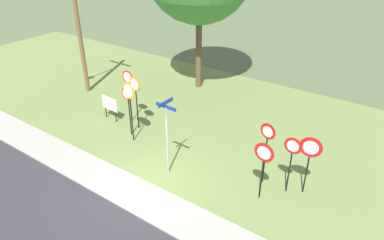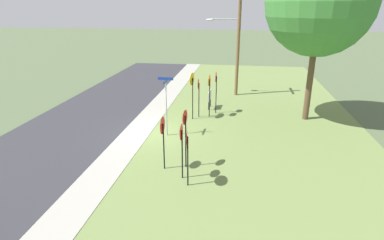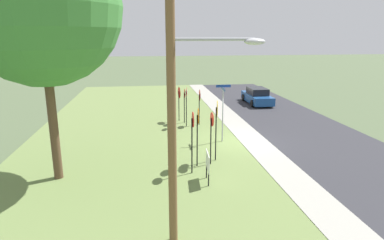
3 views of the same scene
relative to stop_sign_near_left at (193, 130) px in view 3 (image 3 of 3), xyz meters
The scene contains 17 objects.
ground_plane 5.54m from the stop_sign_near_left, 39.16° to the right, with size 160.00×160.00×0.00m, color #4C5B3D.
road_asphalt 9.23m from the stop_sign_near_left, 63.56° to the right, with size 44.00×6.40×0.01m, color #2D2D33.
sidewalk_strip 6.04m from the stop_sign_near_left, 45.40° to the right, with size 44.00×1.60×0.06m, color #99968C.
grass_median 5.24m from the stop_sign_near_left, 34.28° to the left, with size 44.00×12.00×0.04m, color olive.
stop_sign_near_left is the anchor object (origin of this frame).
stop_sign_near_right 1.37m from the stop_sign_near_left, 47.68° to the right, with size 0.63×0.10×2.47m.
stop_sign_far_left 1.91m from the stop_sign_near_left, 44.37° to the right, with size 0.74×0.17×2.91m.
stop_sign_far_center 0.85m from the stop_sign_near_left, 24.20° to the right, with size 0.70×0.12×2.71m.
yield_sign_near_left 8.59m from the stop_sign_near_left, ahead, with size 0.66×0.10×2.36m.
yield_sign_near_right 8.06m from the stop_sign_near_left, 11.42° to the right, with size 0.75×0.10×2.38m.
yield_sign_far_left 9.11m from the stop_sign_near_left, ahead, with size 0.81×0.14×2.41m.
yield_sign_far_right 7.63m from the stop_sign_near_left, ahead, with size 0.64×0.13×2.62m.
street_name_post 4.79m from the stop_sign_near_left, 28.57° to the right, with size 0.96×0.82×3.22m.
utility_pole 5.44m from the stop_sign_near_left, 167.65° to the left, with size 2.10×2.59×7.96m.
notice_board 1.57m from the stop_sign_near_left, 154.08° to the right, with size 1.10×0.11×1.25m.
oak_tree_left 7.49m from the stop_sign_near_left, 87.02° to the left, with size 6.03×6.03×9.89m.
parked_sedan_distant 16.37m from the stop_sign_near_left, 28.45° to the right, with size 4.34×1.94×1.39m.
Camera 3 is at (-17.30, 5.15, 5.87)m, focal length 31.01 mm.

